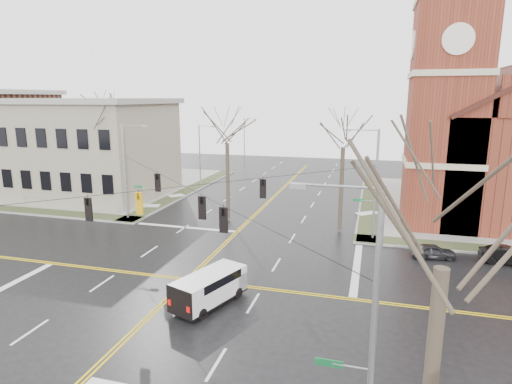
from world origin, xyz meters
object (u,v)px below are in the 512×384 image
(parked_car_b, at_px, (508,256))
(tree_nw_far, at_px, (107,120))
(signal_pole_nw, at_px, (126,169))
(cargo_van, at_px, (212,285))
(tree_se, at_px, (444,247))
(signal_pole_ne, at_px, (374,181))
(streetlight_north_a, at_px, (201,153))
(parked_car_a, at_px, (433,251))
(tree_ne, at_px, (343,142))
(tree_nw_near, at_px, (227,138))
(streetlight_north_b, at_px, (245,139))
(signal_pole_se, at_px, (368,321))

(parked_car_b, distance_m, tree_nw_far, 37.15)
(signal_pole_nw, height_order, cargo_van, signal_pole_nw)
(tree_se, bearing_deg, signal_pole_ne, 93.44)
(streetlight_north_a, xyz_separation_m, cargo_van, (13.36, -30.60, -3.39))
(parked_car_a, relative_size, tree_ne, 0.29)
(signal_pole_ne, bearing_deg, tree_nw_near, 169.89)
(signal_pole_nw, xyz_separation_m, cargo_van, (14.03, -14.10, -3.87))
(cargo_van, xyz_separation_m, tree_nw_far, (-17.54, 16.78, 8.33))
(tree_nw_far, height_order, tree_ne, tree_nw_far)
(signal_pole_nw, relative_size, streetlight_north_b, 1.12)
(parked_car_a, bearing_deg, tree_ne, 46.95)
(signal_pole_se, bearing_deg, cargo_van, 134.06)
(tree_ne, bearing_deg, streetlight_north_a, 142.46)
(parked_car_a, bearing_deg, signal_pole_se, 158.06)
(signal_pole_ne, relative_size, parked_car_b, 2.41)
(parked_car_b, bearing_deg, signal_pole_nw, 88.68)
(streetlight_north_a, bearing_deg, streetlight_north_b, 90.00)
(signal_pole_nw, distance_m, tree_se, 35.16)
(parked_car_a, bearing_deg, tree_se, 163.19)
(streetlight_north_b, xyz_separation_m, tree_ne, (19.31, -34.84, 3.45))
(signal_pole_ne, relative_size, cargo_van, 1.76)
(signal_pole_ne, distance_m, parked_car_b, 10.85)
(tree_ne, bearing_deg, parked_car_b, -20.83)
(signal_pole_nw, relative_size, parked_car_a, 2.88)
(signal_pole_nw, distance_m, tree_ne, 20.27)
(tree_nw_near, bearing_deg, cargo_van, -74.01)
(parked_car_b, height_order, tree_ne, tree_ne)
(streetlight_north_a, height_order, streetlight_north_b, same)
(signal_pole_ne, xyz_separation_m, tree_ne, (-2.66, 1.66, 2.97))
(cargo_van, height_order, parked_car_a, cargo_van)
(signal_pole_se, bearing_deg, parked_car_a, 77.20)
(tree_ne, bearing_deg, signal_pole_ne, -31.96)
(signal_pole_ne, height_order, cargo_van, signal_pole_ne)
(streetlight_north_b, relative_size, tree_nw_far, 0.61)
(streetlight_north_a, xyz_separation_m, tree_ne, (19.31, -14.84, 3.45))
(signal_pole_se, xyz_separation_m, parked_car_b, (9.49, 20.04, -4.33))
(signal_pole_nw, height_order, parked_car_b, signal_pole_nw)
(signal_pole_nw, bearing_deg, tree_nw_near, 14.32)
(streetlight_north_b, distance_m, tree_nw_near, 35.37)
(tree_se, bearing_deg, cargo_van, 132.08)
(tree_nw_far, bearing_deg, signal_pole_se, -44.47)
(tree_ne, height_order, tree_se, tree_se)
(streetlight_north_a, bearing_deg, cargo_van, -66.41)
(parked_car_b, height_order, tree_nw_far, tree_nw_far)
(parked_car_b, relative_size, tree_nw_far, 0.29)
(signal_pole_nw, height_order, tree_se, tree_se)
(signal_pole_se, distance_m, tree_ne, 24.98)
(parked_car_a, bearing_deg, tree_nw_near, 63.62)
(tree_nw_near, bearing_deg, parked_car_a, -17.23)
(parked_car_a, height_order, tree_nw_near, tree_nw_near)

